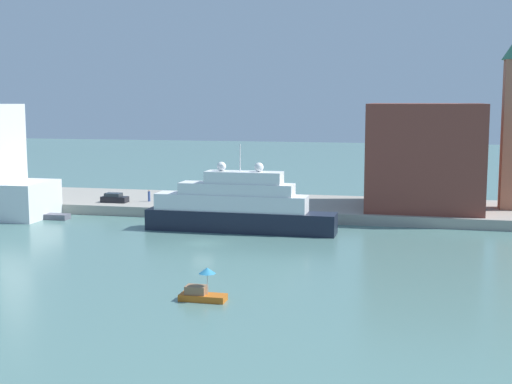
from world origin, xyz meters
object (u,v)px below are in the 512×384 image
work_barge (48,216)px  parked_car (114,198)px  small_motorboat (202,291)px  mooring_bollard (217,206)px  large_yacht (237,208)px  person_figure (149,196)px  harbor_building (425,156)px

work_barge → parked_car: bearing=52.4°
small_motorboat → mooring_bollard: (-10.52, 40.51, 0.88)m
large_yacht → small_motorboat: large_yacht is taller
parked_car → work_barge: bearing=-127.6°
work_barge → mooring_bollard: mooring_bollard is taller
work_barge → small_motorboat: bearing=-45.8°
work_barge → person_figure: (11.07, 10.34, 1.84)m
large_yacht → harbor_building: size_ratio=1.55×
small_motorboat → harbor_building: size_ratio=0.25×
small_motorboat → parked_car: size_ratio=1.00×
small_motorboat → harbor_building: harbor_building is taller
large_yacht → work_barge: large_yacht is taller
work_barge → mooring_bollard: size_ratio=9.67×
large_yacht → harbor_building: (23.04, 16.62, 5.68)m
work_barge → parked_car: size_ratio=1.55×
mooring_bollard → person_figure: bearing=160.7°
work_barge → person_figure: size_ratio=3.48×
small_motorboat → parked_car: small_motorboat is taller
parked_car → harbor_building: bearing=6.4°
mooring_bollard → large_yacht: bearing=-59.8°
large_yacht → parked_car: (-22.03, 11.55, -1.07)m
large_yacht → harbor_building: 28.97m
mooring_bollard → work_barge: bearing=-164.8°
large_yacht → mooring_bollard: bearing=120.2°
large_yacht → work_barge: (-28.40, 3.28, -2.71)m
parked_car → large_yacht: bearing=-27.7°
parked_car → person_figure: 5.14m
large_yacht → small_motorboat: (5.00, -31.02, -2.25)m
parked_car → person_figure: bearing=23.8°
person_figure → mooring_bollard: bearing=-19.3°
large_yacht → small_motorboat: size_ratio=6.24×
work_barge → parked_car: parked_car is taller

